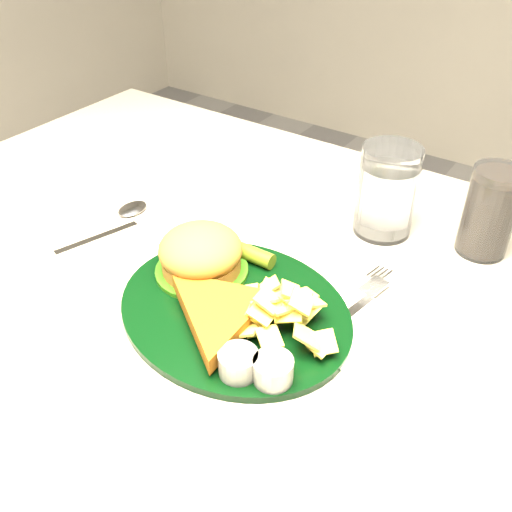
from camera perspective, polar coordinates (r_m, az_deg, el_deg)
The scene contains 6 objects.
table at distance 1.00m, azimuth -0.56°, elevation -19.12°, with size 1.20×0.80×0.75m, color #A59F95, non-canonical shape.
dinner_plate at distance 0.65m, azimuth -2.24°, elevation -3.54°, with size 0.29×0.24×0.07m, color black, non-canonical shape.
water_glass at distance 0.79m, azimuth 12.95°, elevation 6.35°, with size 0.08×0.08×0.13m, color silver.
cola_glass at distance 0.79m, azimuth 22.34°, elevation 4.10°, with size 0.07×0.07×0.12m, color black.
fork_napkin at distance 0.66m, azimuth 8.49°, elevation -6.25°, with size 0.13×0.17×0.01m, color white, non-canonical shape.
spoon at distance 0.81m, azimuth -15.63°, elevation 1.90°, with size 0.04×0.16×0.01m, color silver, non-canonical shape.
Camera 1 is at (0.33, -0.46, 1.20)m, focal length 40.00 mm.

